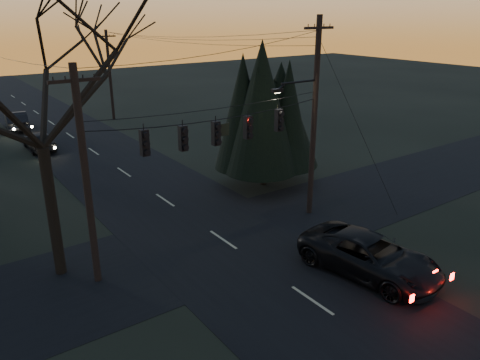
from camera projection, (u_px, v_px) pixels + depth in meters
main_road at (136, 181)px, 29.64m from camera, size 8.00×120.00×0.02m
cross_road at (223, 240)px, 21.97m from camera, size 60.00×7.00×0.02m
utility_pole_right at (309, 212)px, 24.97m from camera, size 5.00×0.30×10.00m
utility_pole_left at (98, 280)px, 18.71m from camera, size 1.80×0.30×8.50m
utility_pole_far_r at (114, 119)px, 46.43m from camera, size 1.80×0.30×8.50m
span_signal_assembly at (217, 132)px, 20.05m from camera, size 11.50×0.44×1.56m
bare_tree_left at (34, 90)px, 16.71m from camera, size 10.48×10.48×10.70m
evergreen_right at (264, 113)px, 27.52m from camera, size 4.85×4.85×7.82m
suv_near at (370, 256)px, 18.90m from camera, size 3.57×6.20×1.63m
sedan_oncoming_a at (39, 141)px, 35.88m from camera, size 1.78×4.38×1.49m
sedan_oncoming_b at (17, 121)px, 42.14m from camera, size 2.26×5.09×1.62m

